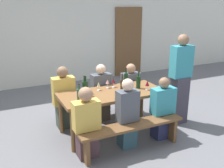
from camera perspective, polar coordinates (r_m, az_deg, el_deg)
ground_plane at (r=4.84m, az=-0.00°, el=-10.21°), size 24.00×24.00×0.00m
back_wall at (r=7.55m, az=-11.57°, el=12.20°), size 14.00×0.20×3.20m
wooden_door at (r=8.28m, az=3.60°, el=9.11°), size 0.90×0.06×2.10m
tasting_table at (r=4.57m, az=-0.00°, el=-2.79°), size 1.83×0.81×0.75m
bench_near at (r=4.13m, az=4.32°, el=-10.02°), size 1.73×0.30×0.45m
bench_far at (r=5.29m, az=-3.32°, el=-3.63°), size 1.73×0.30×0.45m
wine_bottle_0 at (r=4.82m, az=3.06°, el=0.98°), size 0.07×0.07×0.35m
wine_bottle_1 at (r=4.75m, az=5.75°, el=0.49°), size 0.08×0.08×0.32m
wine_bottle_2 at (r=4.40m, az=-5.99°, el=-0.86°), size 0.08×0.08×0.33m
wine_bottle_3 at (r=4.48m, az=2.22°, el=-0.41°), size 0.07×0.07×0.34m
wine_bottle_4 at (r=4.08m, az=-7.13°, el=-2.51°), size 0.07×0.07×0.30m
wine_bottle_5 at (r=4.49m, az=-5.71°, el=-0.63°), size 0.07×0.07×0.30m
wine_glass_0 at (r=4.01m, az=-4.39°, el=-2.70°), size 0.07×0.07×0.17m
wine_glass_1 at (r=4.67m, az=7.70°, el=0.12°), size 0.07×0.07×0.17m
wine_glass_2 at (r=4.74m, az=-0.97°, el=0.45°), size 0.07×0.07×0.16m
wine_glass_3 at (r=4.78m, az=0.31°, el=0.69°), size 0.07×0.07×0.17m
wine_glass_4 at (r=4.61m, az=-2.93°, el=-0.15°), size 0.06×0.06×0.15m
seated_guest_near_0 at (r=3.91m, az=-5.56°, el=-8.78°), size 0.39×0.24×1.10m
seated_guest_near_1 at (r=4.16m, az=3.38°, el=-6.77°), size 0.34×0.24×1.14m
seated_guest_near_2 at (r=4.52m, az=10.95°, el=-5.62°), size 0.40×0.24×1.08m
seated_guest_far_0 at (r=4.87m, az=-10.41°, el=-3.24°), size 0.40×0.24×1.16m
seated_guest_far_1 at (r=5.11m, az=-2.37°, el=-2.21°), size 0.38×0.24×1.13m
seated_guest_far_2 at (r=5.39m, az=4.02°, el=-1.45°), size 0.37×0.24×1.07m
standing_host at (r=5.06m, az=14.57°, el=0.57°), size 0.40×0.24×1.70m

